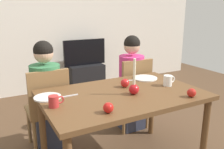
% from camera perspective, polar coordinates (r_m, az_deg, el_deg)
% --- Properties ---
extents(back_wall, '(6.40, 0.10, 2.60)m').
position_cam_1_polar(back_wall, '(4.43, -15.23, 12.67)').
color(back_wall, silver).
rests_on(back_wall, ground).
extents(dining_table, '(1.40, 0.90, 0.75)m').
position_cam_1_polar(dining_table, '(2.15, 2.55, -6.49)').
color(dining_table, brown).
rests_on(dining_table, ground).
extents(chair_left, '(0.40, 0.40, 0.90)m').
position_cam_1_polar(chair_left, '(2.55, -15.00, -7.12)').
color(chair_left, olive).
rests_on(chair_left, ground).
extents(chair_right, '(0.40, 0.40, 0.90)m').
position_cam_1_polar(chair_right, '(2.93, 4.89, -3.68)').
color(chair_right, olive).
rests_on(chair_right, ground).
extents(person_left_child, '(0.30, 0.30, 1.17)m').
position_cam_1_polar(person_left_child, '(2.56, -15.27, -5.68)').
color(person_left_child, '#33384C').
rests_on(person_left_child, ground).
extents(person_right_child, '(0.30, 0.30, 1.17)m').
position_cam_1_polar(person_right_child, '(2.94, 4.57, -2.44)').
color(person_right_child, '#33384C').
rests_on(person_right_child, ground).
extents(tv_stand, '(0.64, 0.40, 0.48)m').
position_cam_1_polar(tv_stand, '(4.48, -6.34, -0.63)').
color(tv_stand, black).
rests_on(tv_stand, ground).
extents(tv, '(0.79, 0.05, 0.46)m').
position_cam_1_polar(tv, '(4.38, -6.52, 5.30)').
color(tv, black).
rests_on(tv, tv_stand).
extents(candle_centerpiece, '(0.09, 0.09, 0.32)m').
position_cam_1_polar(candle_centerpiece, '(2.07, 5.26, -3.00)').
color(candle_centerpiece, red).
rests_on(candle_centerpiece, dining_table).
extents(plate_left, '(0.22, 0.22, 0.01)m').
position_cam_1_polar(plate_left, '(2.07, -15.12, -5.25)').
color(plate_left, white).
rests_on(plate_left, dining_table).
extents(plate_right, '(0.26, 0.26, 0.01)m').
position_cam_1_polar(plate_right, '(2.56, 7.90, -0.85)').
color(plate_right, white).
rests_on(plate_right, dining_table).
extents(mug_left, '(0.12, 0.08, 0.09)m').
position_cam_1_polar(mug_left, '(1.86, -13.63, -6.23)').
color(mug_left, '#B72D2D').
rests_on(mug_left, dining_table).
extents(mug_right, '(0.13, 0.08, 0.10)m').
position_cam_1_polar(mug_right, '(2.36, 13.23, -1.40)').
color(mug_right, white).
rests_on(mug_right, dining_table).
extents(fork_left, '(0.18, 0.02, 0.01)m').
position_cam_1_polar(fork_left, '(2.06, -10.52, -5.09)').
color(fork_left, silver).
rests_on(fork_left, dining_table).
extents(fork_right, '(0.18, 0.04, 0.01)m').
position_cam_1_polar(fork_right, '(2.47, 4.57, -1.40)').
color(fork_right, silver).
rests_on(fork_right, dining_table).
extents(apple_near_candle, '(0.08, 0.08, 0.08)m').
position_cam_1_polar(apple_near_candle, '(2.26, 3.11, -2.03)').
color(apple_near_candle, red).
rests_on(apple_near_candle, dining_table).
extents(apple_by_left_plate, '(0.08, 0.08, 0.08)m').
position_cam_1_polar(apple_by_left_plate, '(1.71, -0.89, -7.93)').
color(apple_by_left_plate, red).
rests_on(apple_by_left_plate, dining_table).
extents(apple_by_right_mug, '(0.08, 0.08, 0.08)m').
position_cam_1_polar(apple_by_right_mug, '(2.11, 18.44, -4.15)').
color(apple_by_right_mug, '#AE1C16').
rests_on(apple_by_right_mug, dining_table).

